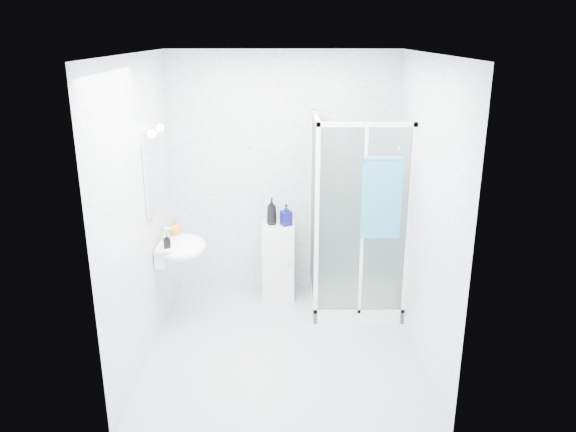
{
  "coord_description": "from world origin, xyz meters",
  "views": [
    {
      "loc": [
        0.04,
        -4.55,
        2.76
      ],
      "look_at": [
        0.05,
        0.35,
        1.15
      ],
      "focal_mm": 35.0,
      "sensor_mm": 36.0,
      "label": 1
    }
  ],
  "objects_px": {
    "shampoo_bottle_a": "(272,211)",
    "soap_dispenser_black": "(167,241)",
    "hand_towel": "(382,196)",
    "shampoo_bottle_b": "(286,215)",
    "soap_dispenser_orange": "(175,227)",
    "shower_enclosure": "(348,268)",
    "wall_basin": "(180,248)",
    "storage_cabinet": "(279,261)"
  },
  "relations": [
    {
      "from": "hand_towel",
      "to": "shower_enclosure",
      "type": "bearing_deg",
      "value": 120.49
    },
    {
      "from": "hand_towel",
      "to": "shampoo_bottle_a",
      "type": "relative_size",
      "value": 2.7
    },
    {
      "from": "shower_enclosure",
      "to": "soap_dispenser_black",
      "type": "bearing_deg",
      "value": -164.58
    },
    {
      "from": "soap_dispenser_orange",
      "to": "soap_dispenser_black",
      "type": "distance_m",
      "value": 0.34
    },
    {
      "from": "hand_towel",
      "to": "shampoo_bottle_a",
      "type": "xyz_separation_m",
      "value": [
        -1.02,
        0.69,
        -0.37
      ]
    },
    {
      "from": "shower_enclosure",
      "to": "shampoo_bottle_a",
      "type": "bearing_deg",
      "value": 159.95
    },
    {
      "from": "soap_dispenser_black",
      "to": "wall_basin",
      "type": "bearing_deg",
      "value": 63.5
    },
    {
      "from": "shampoo_bottle_a",
      "to": "soap_dispenser_black",
      "type": "height_order",
      "value": "shampoo_bottle_a"
    },
    {
      "from": "hand_towel",
      "to": "wall_basin",
      "type": "bearing_deg",
      "value": 177.43
    },
    {
      "from": "hand_towel",
      "to": "soap_dispenser_black",
      "type": "xyz_separation_m",
      "value": [
        -1.97,
        -0.08,
        -0.41
      ]
    },
    {
      "from": "shampoo_bottle_b",
      "to": "soap_dispenser_orange",
      "type": "bearing_deg",
      "value": -160.08
    },
    {
      "from": "shower_enclosure",
      "to": "soap_dispenser_black",
      "type": "relative_size",
      "value": 14.71
    },
    {
      "from": "shampoo_bottle_a",
      "to": "wall_basin",
      "type": "bearing_deg",
      "value": -145.13
    },
    {
      "from": "shampoo_bottle_a",
      "to": "shampoo_bottle_b",
      "type": "distance_m",
      "value": 0.16
    },
    {
      "from": "shower_enclosure",
      "to": "soap_dispenser_orange",
      "type": "bearing_deg",
      "value": -175.47
    },
    {
      "from": "hand_towel",
      "to": "soap_dispenser_black",
      "type": "height_order",
      "value": "hand_towel"
    },
    {
      "from": "storage_cabinet",
      "to": "shower_enclosure",
      "type": "bearing_deg",
      "value": -18.83
    },
    {
      "from": "soap_dispenser_orange",
      "to": "wall_basin",
      "type": "bearing_deg",
      "value": -68.34
    },
    {
      "from": "storage_cabinet",
      "to": "soap_dispenser_black",
      "type": "bearing_deg",
      "value": -141.87
    },
    {
      "from": "wall_basin",
      "to": "soap_dispenser_orange",
      "type": "height_order",
      "value": "soap_dispenser_orange"
    },
    {
      "from": "wall_basin",
      "to": "soap_dispenser_black",
      "type": "relative_size",
      "value": 4.12
    },
    {
      "from": "hand_towel",
      "to": "soap_dispenser_orange",
      "type": "relative_size",
      "value": 4.72
    },
    {
      "from": "storage_cabinet",
      "to": "hand_towel",
      "type": "distance_m",
      "value": 1.49
    },
    {
      "from": "shampoo_bottle_b",
      "to": "soap_dispenser_orange",
      "type": "height_order",
      "value": "shampoo_bottle_b"
    },
    {
      "from": "shampoo_bottle_a",
      "to": "hand_towel",
      "type": "bearing_deg",
      "value": -33.92
    },
    {
      "from": "shampoo_bottle_b",
      "to": "soap_dispenser_black",
      "type": "height_order",
      "value": "shampoo_bottle_b"
    },
    {
      "from": "hand_towel",
      "to": "shampoo_bottle_b",
      "type": "height_order",
      "value": "hand_towel"
    },
    {
      "from": "hand_towel",
      "to": "soap_dispenser_black",
      "type": "relative_size",
      "value": 5.7
    },
    {
      "from": "shower_enclosure",
      "to": "soap_dispenser_orange",
      "type": "distance_m",
      "value": 1.8
    },
    {
      "from": "shower_enclosure",
      "to": "soap_dispenser_orange",
      "type": "height_order",
      "value": "shower_enclosure"
    },
    {
      "from": "shower_enclosure",
      "to": "shampoo_bottle_a",
      "type": "relative_size",
      "value": 6.96
    },
    {
      "from": "wall_basin",
      "to": "hand_towel",
      "type": "bearing_deg",
      "value": -2.57
    },
    {
      "from": "soap_dispenser_orange",
      "to": "hand_towel",
      "type": "bearing_deg",
      "value": -7.67
    },
    {
      "from": "wall_basin",
      "to": "soap_dispenser_black",
      "type": "xyz_separation_m",
      "value": [
        -0.08,
        -0.16,
        0.13
      ]
    },
    {
      "from": "shower_enclosure",
      "to": "soap_dispenser_black",
      "type": "height_order",
      "value": "shower_enclosure"
    },
    {
      "from": "shower_enclosure",
      "to": "wall_basin",
      "type": "relative_size",
      "value": 3.57
    },
    {
      "from": "soap_dispenser_black",
      "to": "soap_dispenser_orange",
      "type": "bearing_deg",
      "value": 88.35
    },
    {
      "from": "shampoo_bottle_b",
      "to": "hand_towel",
      "type": "bearing_deg",
      "value": -37.04
    },
    {
      "from": "soap_dispenser_black",
      "to": "shampoo_bottle_b",
      "type": "bearing_deg",
      "value": 33.84
    },
    {
      "from": "hand_towel",
      "to": "soap_dispenser_orange",
      "type": "xyz_separation_m",
      "value": [
        -1.96,
        0.26,
        -0.4
      ]
    },
    {
      "from": "wall_basin",
      "to": "shampoo_bottle_a",
      "type": "relative_size",
      "value": 1.95
    },
    {
      "from": "shampoo_bottle_b",
      "to": "soap_dispenser_black",
      "type": "distance_m",
      "value": 1.32
    }
  ]
}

